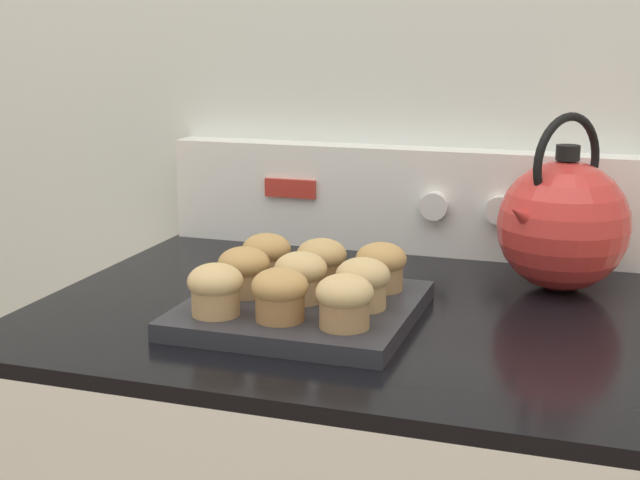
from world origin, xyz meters
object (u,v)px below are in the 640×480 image
(muffin_pan, at_px, (302,310))
(muffin_r2_c0, at_px, (267,256))
(muffin_r0_c0, at_px, (215,289))
(muffin_r1_c2, at_px, (363,282))
(muffin_r0_c1, at_px, (280,293))
(muffin_r2_c1, at_px, (322,261))
(muffin_r2_c2, at_px, (381,265))
(muffin_r1_c0, at_px, (244,270))
(tea_kettle, at_px, (563,223))
(muffin_r0_c2, at_px, (345,300))
(muffin_r1_c1, at_px, (301,276))

(muffin_pan, bearing_deg, muffin_r2_c0, 134.34)
(muffin_pan, relative_size, muffin_r0_c0, 4.21)
(muffin_r0_c0, distance_m, muffin_r1_c2, 0.17)
(muffin_r0_c1, bearing_deg, muffin_r0_c0, -176.18)
(muffin_r2_c1, bearing_deg, muffin_r2_c2, 2.19)
(muffin_pan, height_order, muffin_r1_c0, muffin_r1_c0)
(muffin_r0_c0, bearing_deg, muffin_r1_c2, 26.93)
(muffin_r0_c0, distance_m, muffin_r2_c0, 0.16)
(muffin_pan, distance_m, tea_kettle, 0.38)
(muffin_r2_c2, xyz_separation_m, tea_kettle, (0.21, 0.15, 0.04))
(tea_kettle, bearing_deg, muffin_r0_c2, -124.89)
(muffin_r0_c1, bearing_deg, muffin_r1_c2, 43.64)
(muffin_r2_c1, bearing_deg, muffin_pan, -90.10)
(muffin_pan, xyz_separation_m, muffin_r1_c2, (0.08, -0.00, 0.04))
(muffin_r0_c1, bearing_deg, muffin_r2_c0, 116.71)
(muffin_r2_c0, distance_m, tea_kettle, 0.40)
(muffin_r0_c0, distance_m, muffin_r2_c2, 0.22)
(muffin_pan, relative_size, muffin_r0_c1, 4.21)
(muffin_r0_c2, bearing_deg, tea_kettle, 55.11)
(muffin_r0_c2, distance_m, muffin_r2_c0, 0.22)
(muffin_r1_c0, relative_size, muffin_r1_c1, 1.00)
(muffin_r2_c1, bearing_deg, muffin_r1_c1, -91.70)
(muffin_pan, height_order, muffin_r1_c2, muffin_r1_c2)
(muffin_r1_c1, height_order, muffin_r2_c1, same)
(muffin_pan, distance_m, muffin_r0_c2, 0.12)
(muffin_pan, height_order, muffin_r2_c0, muffin_r2_c0)
(muffin_r2_c0, height_order, tea_kettle, tea_kettle)
(muffin_r0_c2, bearing_deg, muffin_r1_c0, 152.86)
(muffin_r1_c0, bearing_deg, tea_kettle, 31.59)
(muffin_r1_c0, xyz_separation_m, muffin_r1_c1, (0.08, -0.00, 0.00))
(muffin_r0_c1, distance_m, muffin_r1_c1, 0.08)
(muffin_r0_c1, relative_size, muffin_r1_c1, 1.00)
(muffin_r0_c2, relative_size, muffin_r1_c2, 1.00)
(muffin_r2_c0, bearing_deg, muffin_r2_c1, -2.88)
(muffin_r0_c0, relative_size, muffin_r1_c0, 1.00)
(muffin_pan, bearing_deg, muffin_r2_c2, 45.03)
(muffin_r2_c2, bearing_deg, muffin_pan, -134.97)
(muffin_r0_c1, relative_size, muffin_r2_c0, 1.00)
(muffin_r2_c1, bearing_deg, muffin_r1_c2, -45.17)
(muffin_r1_c2, bearing_deg, muffin_pan, 178.56)
(muffin_pan, relative_size, muffin_r1_c0, 4.21)
(muffin_r0_c1, height_order, muffin_r2_c1, same)
(muffin_r0_c0, distance_m, muffin_r2_c1, 0.17)
(muffin_r0_c0, xyz_separation_m, muffin_r1_c0, (0.00, 0.08, 0.00))
(tea_kettle, bearing_deg, muffin_r1_c2, -132.71)
(muffin_r1_c1, relative_size, muffin_r1_c2, 1.00)
(muffin_pan, distance_m, muffin_r1_c1, 0.04)
(muffin_r0_c0, distance_m, muffin_r1_c0, 0.08)
(muffin_pan, distance_m, muffin_r2_c2, 0.12)
(muffin_pan, distance_m, muffin_r0_c0, 0.12)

